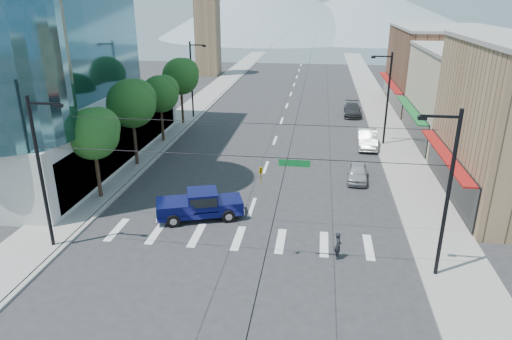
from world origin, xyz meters
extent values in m
plane|color=#28282B|center=(0.00, 0.00, 0.00)|extent=(160.00, 160.00, 0.00)
cube|color=gray|center=(-12.00, 40.00, 0.07)|extent=(4.00, 120.00, 0.15)
cube|color=gray|center=(12.00, 40.00, 0.07)|extent=(4.00, 120.00, 0.15)
cube|color=tan|center=(20.00, 24.00, 4.50)|extent=(12.00, 14.00, 9.00)
cube|color=brown|center=(20.00, 40.00, 5.00)|extent=(12.00, 18.00, 10.00)
cube|color=#8C6B4C|center=(-16.50, 62.00, 9.00)|extent=(4.00, 4.00, 18.00)
cone|color=gray|center=(-15.00, 150.00, 11.00)|extent=(80.00, 80.00, 22.00)
cone|color=gray|center=(20.00, 160.00, 9.00)|extent=(90.00, 90.00, 18.00)
cylinder|color=black|center=(-11.20, 6.00, 2.27)|extent=(0.28, 0.28, 4.55)
sphere|color=#204517|center=(-11.20, 6.00, 4.88)|extent=(3.64, 3.64, 3.64)
sphere|color=#204517|center=(-10.80, 6.30, 5.28)|extent=(2.86, 2.86, 2.86)
cylinder|color=black|center=(-11.20, 13.00, 2.55)|extent=(0.28, 0.28, 5.11)
sphere|color=#204517|center=(-11.20, 13.00, 5.47)|extent=(4.09, 4.09, 4.09)
sphere|color=#204517|center=(-10.80, 13.30, 5.88)|extent=(3.21, 3.21, 3.21)
cylinder|color=black|center=(-11.20, 20.00, 2.27)|extent=(0.28, 0.28, 4.55)
sphere|color=#204517|center=(-11.20, 20.00, 4.88)|extent=(3.64, 3.64, 3.64)
sphere|color=#204517|center=(-10.80, 20.30, 5.28)|extent=(2.86, 2.86, 2.86)
cylinder|color=black|center=(-11.20, 27.00, 2.55)|extent=(0.28, 0.28, 5.11)
sphere|color=#204517|center=(-11.20, 27.00, 5.47)|extent=(4.09, 4.09, 4.09)
sphere|color=#204517|center=(-10.80, 27.30, 5.88)|extent=(3.21, 3.21, 3.21)
cylinder|color=black|center=(-10.80, -1.00, 4.50)|extent=(0.20, 0.20, 9.00)
cylinder|color=black|center=(10.80, -1.00, 4.50)|extent=(0.20, 0.20, 9.00)
cylinder|color=black|center=(0.00, -1.00, 6.20)|extent=(21.60, 0.04, 0.04)
imported|color=gold|center=(1.50, -1.00, 5.15)|extent=(0.16, 0.20, 1.00)
cube|color=#0C6626|center=(3.20, -1.00, 5.95)|extent=(1.60, 0.06, 0.35)
cylinder|color=black|center=(-10.80, 30.00, 4.50)|extent=(0.20, 0.20, 9.00)
cube|color=black|center=(-9.90, 30.00, 8.60)|extent=(1.80, 0.12, 0.12)
cube|color=black|center=(-9.10, 30.00, 8.50)|extent=(0.40, 0.25, 0.18)
cylinder|color=black|center=(10.80, 22.00, 4.50)|extent=(0.20, 0.20, 9.00)
cube|color=black|center=(9.90, 22.00, 8.60)|extent=(1.80, 0.12, 0.12)
cube|color=black|center=(9.10, 22.00, 8.50)|extent=(0.40, 0.25, 0.18)
cube|color=#080B3F|center=(-3.18, 3.86, 0.56)|extent=(5.93, 3.72, 0.35)
cube|color=#080B3F|center=(-1.31, 4.49, 0.96)|extent=(2.16, 2.35, 0.56)
cube|color=#080B3F|center=(-2.99, 3.92, 1.37)|extent=(2.43, 2.40, 1.12)
cube|color=black|center=(-2.99, 3.92, 1.47)|extent=(2.25, 2.36, 0.61)
cube|color=#080B3F|center=(-4.71, 3.33, 1.01)|extent=(2.86, 2.67, 0.66)
cube|color=silver|center=(-0.54, 4.76, 0.56)|extent=(0.74, 1.86, 0.35)
cube|color=silver|center=(-5.82, 2.96, 0.56)|extent=(0.74, 1.86, 0.30)
cylinder|color=black|center=(-1.19, 3.52, 0.43)|extent=(0.90, 0.56, 0.85)
cylinder|color=black|center=(-1.81, 5.34, 0.43)|extent=(0.90, 0.56, 0.85)
cylinder|color=black|center=(-4.55, 2.37, 0.43)|extent=(0.90, 0.56, 0.85)
cylinder|color=black|center=(-5.17, 4.20, 0.43)|extent=(0.90, 0.56, 0.85)
imported|color=black|center=(5.73, 0.07, 0.80)|extent=(0.44, 0.62, 1.61)
imported|color=#B1B0B5|center=(7.60, 12.09, 0.67)|extent=(1.87, 4.03, 1.34)
imported|color=silver|center=(9.11, 21.10, 0.83)|extent=(1.89, 5.09, 1.66)
imported|color=#323234|center=(8.42, 33.77, 0.74)|extent=(2.25, 5.16, 1.48)
camera|label=1|loc=(4.28, -22.63, 13.80)|focal=32.00mm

